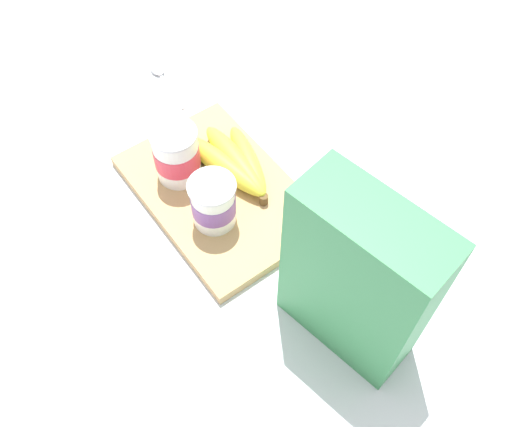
# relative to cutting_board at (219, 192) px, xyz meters

# --- Properties ---
(ground_plane) EXTENTS (2.40, 2.40, 0.00)m
(ground_plane) POSITION_rel_cutting_board_xyz_m (0.00, 0.00, -0.01)
(ground_plane) COLOR silver
(cutting_board) EXTENTS (0.32, 0.22, 0.02)m
(cutting_board) POSITION_rel_cutting_board_xyz_m (0.00, 0.00, 0.00)
(cutting_board) COLOR tan
(cutting_board) RESTS_ON ground_plane
(cereal_box) EXTENTS (0.19, 0.11, 0.27)m
(cereal_box) POSITION_rel_cutting_board_xyz_m (-0.29, -0.01, 0.13)
(cereal_box) COLOR #38844C
(cereal_box) RESTS_ON ground_plane
(yogurt_cup_front) EXTENTS (0.07, 0.07, 0.09)m
(yogurt_cup_front) POSITION_rel_cutting_board_xyz_m (-0.04, 0.04, 0.05)
(yogurt_cup_front) COLOR white
(yogurt_cup_front) RESTS_ON cutting_board
(yogurt_cup_back) EXTENTS (0.07, 0.07, 0.10)m
(yogurt_cup_back) POSITION_rel_cutting_board_xyz_m (0.06, 0.03, 0.06)
(yogurt_cup_back) COLOR white
(yogurt_cup_back) RESTS_ON cutting_board
(banana_bunch) EXTENTS (0.19, 0.11, 0.04)m
(banana_bunch) POSITION_rel_cutting_board_xyz_m (0.02, -0.04, 0.03)
(banana_bunch) COLOR yellow
(banana_bunch) RESTS_ON cutting_board
(spoon) EXTENTS (0.13, 0.03, 0.01)m
(spoon) POSITION_rel_cutting_board_xyz_m (0.29, -0.07, -0.00)
(spoon) COLOR silver
(spoon) RESTS_ON ground_plane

